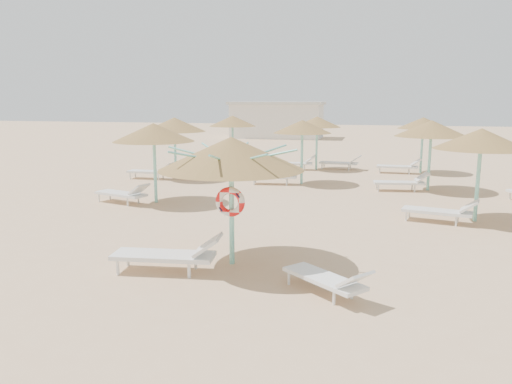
# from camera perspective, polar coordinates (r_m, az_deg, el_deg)

# --- Properties ---
(ground) EXTENTS (120.00, 120.00, 0.00)m
(ground) POSITION_cam_1_polar(r_m,az_deg,el_deg) (10.95, -2.40, -8.00)
(ground) COLOR tan
(ground) RESTS_ON ground
(main_palapa) EXTENTS (3.04, 3.04, 2.73)m
(main_palapa) POSITION_cam_1_polar(r_m,az_deg,el_deg) (10.35, -2.86, 4.36)
(main_palapa) COLOR #7DD9C8
(main_palapa) RESTS_ON ground
(lounger_main_a) EXTENTS (2.29, 0.91, 0.81)m
(lounger_main_a) POSITION_cam_1_polar(r_m,az_deg,el_deg) (10.35, -9.74, -7.02)
(lounger_main_a) COLOR white
(lounger_main_a) RESTS_ON ground
(lounger_main_b) EXTENTS (1.74, 1.58, 0.66)m
(lounger_main_b) POSITION_cam_1_polar(r_m,az_deg,el_deg) (9.17, 8.29, -9.78)
(lounger_main_b) COLOR white
(lounger_main_b) RESTS_ON ground
(palapa_field) EXTENTS (19.22, 12.23, 2.73)m
(palapa_field) POSITION_cam_1_polar(r_m,az_deg,el_deg) (19.57, 12.16, 6.89)
(palapa_field) COLOR #7DD9C8
(palapa_field) RESTS_ON ground
(service_hut) EXTENTS (8.40, 4.40, 3.25)m
(service_hut) POSITION_cam_1_polar(r_m,az_deg,el_deg) (45.88, 2.44, 8.26)
(service_hut) COLOR silver
(service_hut) RESTS_ON ground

